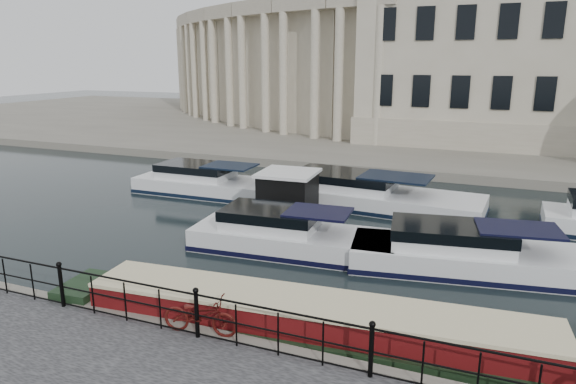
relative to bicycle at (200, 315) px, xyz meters
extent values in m
plane|color=black|center=(0.01, 2.10, -1.02)|extent=(160.00, 160.00, 0.00)
cube|color=#6B665B|center=(0.01, 41.10, -0.75)|extent=(120.00, 42.00, 0.55)
cylinder|color=black|center=(-3.99, -0.15, 0.08)|extent=(0.10, 0.10, 1.10)
sphere|color=black|center=(-3.99, -0.15, 0.68)|extent=(0.14, 0.14, 0.14)
cylinder|color=black|center=(0.01, -0.15, 0.08)|extent=(0.10, 0.10, 1.10)
sphere|color=black|center=(0.01, -0.15, 0.68)|extent=(0.14, 0.14, 0.14)
cylinder|color=black|center=(4.01, -0.15, 0.08)|extent=(0.10, 0.10, 1.10)
sphere|color=black|center=(4.01, -0.15, 0.68)|extent=(0.14, 0.14, 0.14)
cylinder|color=black|center=(0.01, -0.15, 0.58)|extent=(24.00, 0.05, 0.05)
cylinder|color=black|center=(0.01, -0.15, 0.08)|extent=(24.00, 0.04, 0.04)
cylinder|color=black|center=(0.01, -0.15, -0.39)|extent=(24.00, 0.04, 0.04)
cube|color=#ADA38C|center=(6.01, 35.10, 6.53)|extent=(20.00, 14.00, 14.00)
cube|color=#9E937F|center=(6.01, 35.10, 0.53)|extent=(20.30, 14.30, 2.00)
cube|color=#ADA38C|center=(-3.32, 31.12, 5.03)|extent=(5.73, 4.06, 11.00)
cylinder|color=#ADA38C|center=(-2.28, 28.26, 4.43)|extent=(0.70, 0.70, 9.80)
cylinder|color=#ADA38C|center=(-5.48, 28.97, 4.43)|extent=(0.70, 0.70, 9.80)
cube|color=#ADA38C|center=(-8.28, 32.54, 5.03)|extent=(5.90, 4.56, 11.00)
cube|color=#9E937F|center=(-8.94, 30.66, 9.93)|extent=(5.62, 3.30, 1.20)
cylinder|color=#ADA38C|center=(-7.59, 29.57, 4.43)|extent=(0.70, 0.70, 9.80)
cylinder|color=#ADA38C|center=(-10.68, 30.66, 4.43)|extent=(0.70, 0.70, 9.80)
cube|color=#ADA38C|center=(-13.03, 34.54, 5.03)|extent=(5.99, 4.99, 11.00)
cube|color=#9E937F|center=(-13.92, 32.75, 9.93)|extent=(5.55, 3.83, 1.20)
cylinder|color=#ADA38C|center=(-12.70, 31.51, 4.43)|extent=(0.70, 0.70, 9.80)
cylinder|color=#ADA38C|center=(-15.64, 32.97, 4.43)|extent=(0.70, 0.70, 9.80)
cube|color=#ADA38C|center=(-17.51, 37.10, 5.03)|extent=(5.99, 5.36, 11.00)
cube|color=#9E937F|center=(-18.60, 35.43, 9.93)|extent=(5.40, 4.29, 1.20)
cylinder|color=#ADA38C|center=(-17.54, 34.05, 4.43)|extent=(0.70, 0.70, 9.80)
cylinder|color=#ADA38C|center=(-20.29, 35.85, 4.43)|extent=(0.70, 0.70, 9.80)
cube|color=#ADA38C|center=(-21.65, 40.17, 5.03)|extent=(5.91, 5.64, 11.00)
cube|color=#9E937F|center=(-22.94, 38.64, 9.93)|extent=(5.16, 4.70, 1.20)
cylinder|color=#ADA38C|center=(-22.05, 37.15, 4.43)|extent=(0.70, 0.70, 9.80)
cylinder|color=#ADA38C|center=(-24.56, 39.26, 4.43)|extent=(0.70, 0.70, 9.80)
cube|color=#ADA38C|center=(-25.39, 43.72, 5.03)|extent=(5.74, 5.85, 11.00)
cube|color=#9E937F|center=(-26.85, 42.35, 9.93)|extent=(4.86, 5.04, 1.20)
cylinder|color=#ADA38C|center=(-26.15, 40.77, 4.43)|extent=(0.70, 0.70, 9.80)
cylinder|color=#ADA38C|center=(-28.39, 43.16, 4.43)|extent=(0.70, 0.70, 9.80)
cube|color=#ADA38C|center=(-28.68, 47.69, 5.03)|extent=(5.49, 5.97, 11.00)
cube|color=#9E937F|center=(-30.30, 46.51, 9.93)|extent=(4.48, 5.30, 1.20)
cylinder|color=#ADA38C|center=(-29.79, 44.85, 4.43)|extent=(0.70, 0.70, 9.80)
cylinder|color=#ADA38C|center=(-31.73, 47.50, 4.43)|extent=(0.70, 0.70, 9.80)
cube|color=#ADA38C|center=(-31.48, 52.03, 5.03)|extent=(5.16, 6.00, 11.00)
cube|color=#9E937F|center=(-33.22, 51.05, 9.93)|extent=(4.04, 5.49, 1.20)
cylinder|color=#ADA38C|center=(-32.91, 49.34, 4.43)|extent=(0.70, 0.70, 9.80)
cylinder|color=#ADA38C|center=(-34.52, 52.20, 4.43)|extent=(0.70, 0.70, 9.80)
cube|color=#ADA38C|center=(-33.73, 56.66, 5.03)|extent=(4.76, 5.95, 11.00)
cube|color=#9E937F|center=(-35.58, 55.90, 9.93)|extent=(3.54, 5.60, 1.20)
cylinder|color=#ADA38C|center=(-35.48, 54.17, 4.43)|extent=(0.70, 0.70, 9.80)
cylinder|color=#ADA38C|center=(-36.73, 57.20, 4.43)|extent=(0.70, 0.70, 9.80)
imported|color=#48100C|center=(0.00, 0.00, 0.00)|extent=(1.87, 0.87, 0.94)
cube|color=black|center=(2.19, 1.33, -0.92)|extent=(14.10, 2.99, 0.84)
cube|color=#520B0D|center=(2.19, 1.33, -0.27)|extent=(11.29, 2.48, 0.65)
cube|color=beige|center=(2.19, 1.33, 0.13)|extent=(11.29, 2.54, 0.09)
cube|color=#6B665B|center=(-2.07, 10.46, -0.97)|extent=(3.35, 2.85, 0.27)
cube|color=black|center=(-2.07, 10.46, 0.08)|extent=(2.26, 2.26, 1.92)
cube|color=white|center=(-2.07, 10.46, 1.03)|extent=(2.48, 2.48, 0.13)
cube|color=silver|center=(-0.45, 7.03, -0.82)|extent=(7.50, 2.98, 1.20)
cube|color=black|center=(-0.45, 7.03, -0.90)|extent=(7.57, 3.01, 0.18)
cube|color=silver|center=(-1.33, 6.97, 0.03)|extent=(3.44, 2.26, 0.90)
cube|color=black|center=(0.43, 7.09, 0.53)|extent=(2.32, 1.89, 0.08)
cube|color=white|center=(5.85, 7.59, -0.82)|extent=(8.58, 3.75, 1.20)
cube|color=black|center=(5.85, 7.59, -0.90)|extent=(8.67, 3.79, 0.18)
cube|color=white|center=(4.86, 7.44, 0.03)|extent=(4.00, 2.60, 0.90)
cube|color=black|center=(6.83, 7.74, 0.53)|extent=(2.73, 2.11, 0.08)
cube|color=silver|center=(-7.22, 12.99, -0.82)|extent=(8.14, 2.80, 1.20)
cube|color=black|center=(-7.22, 12.99, -0.90)|extent=(8.22, 2.83, 0.18)
cube|color=silver|center=(-8.19, 12.97, 0.03)|extent=(3.68, 2.26, 0.90)
cube|color=black|center=(-6.25, 13.00, 0.53)|extent=(2.46, 1.92, 0.08)
cube|color=white|center=(0.67, 13.72, -0.82)|extent=(10.46, 3.84, 1.20)
cube|color=black|center=(0.67, 13.72, -0.90)|extent=(10.56, 3.88, 0.18)
cube|color=white|center=(-0.56, 13.81, 0.03)|extent=(4.79, 2.89, 0.90)
cube|color=black|center=(1.90, 13.64, 0.53)|extent=(3.23, 2.41, 0.08)
camera|label=1|loc=(5.87, -9.11, 5.68)|focal=32.00mm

